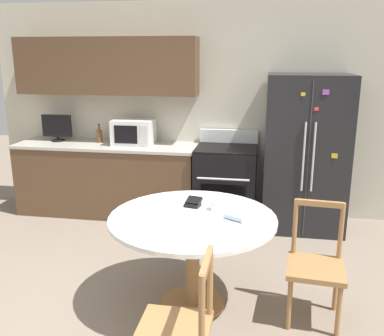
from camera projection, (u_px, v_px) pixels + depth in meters
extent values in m
plane|color=gray|center=(139.00, 329.00, 3.18)|extent=(14.00, 14.00, 0.00)
cube|color=beige|center=(196.00, 110.00, 5.37)|extent=(5.20, 0.10, 2.60)
cube|color=brown|center=(106.00, 66.00, 5.20)|extent=(2.25, 0.34, 0.68)
cube|color=brown|center=(108.00, 180.00, 5.43)|extent=(2.25, 0.62, 0.86)
cube|color=#B7B2A8|center=(106.00, 145.00, 5.31)|extent=(2.27, 0.64, 0.03)
cube|color=black|center=(305.00, 154.00, 4.86)|extent=(0.92, 0.70, 1.77)
cube|color=#333333|center=(308.00, 161.00, 4.52)|extent=(0.01, 0.01, 1.70)
cylinder|color=silver|center=(304.00, 157.00, 4.51)|extent=(0.02, 0.02, 0.74)
cylinder|color=silver|center=(313.00, 157.00, 4.49)|extent=(0.02, 0.02, 0.74)
cube|color=red|center=(316.00, 109.00, 4.37)|extent=(0.05, 0.01, 0.04)
cube|color=yellow|center=(335.00, 156.00, 4.46)|extent=(0.06, 0.02, 0.05)
cube|color=purple|center=(326.00, 92.00, 4.31)|extent=(0.07, 0.01, 0.05)
cube|color=yellow|center=(303.00, 94.00, 4.36)|extent=(0.04, 0.01, 0.04)
cube|color=black|center=(226.00, 185.00, 5.15)|extent=(0.71, 0.64, 0.90)
cube|color=black|center=(223.00, 201.00, 4.86)|extent=(0.51, 0.01, 0.40)
cylinder|color=silver|center=(223.00, 179.00, 4.77)|extent=(0.59, 0.02, 0.02)
cube|color=black|center=(226.00, 148.00, 5.03)|extent=(0.71, 0.64, 0.02)
cube|color=white|center=(229.00, 136.00, 5.28)|extent=(0.71, 0.06, 0.16)
cube|color=white|center=(134.00, 132.00, 5.24)|extent=(0.49, 0.35, 0.31)
cube|color=black|center=(126.00, 135.00, 5.08)|extent=(0.28, 0.01, 0.22)
cube|color=silver|center=(144.00, 135.00, 5.05)|extent=(0.10, 0.01, 0.22)
cylinder|color=black|center=(58.00, 140.00, 5.48)|extent=(0.16, 0.16, 0.02)
cylinder|color=black|center=(58.00, 138.00, 5.48)|extent=(0.03, 0.03, 0.04)
cube|color=black|center=(57.00, 126.00, 5.43)|extent=(0.38, 0.05, 0.28)
cylinder|color=brown|center=(99.00, 136.00, 5.38)|extent=(0.07, 0.07, 0.16)
cylinder|color=brown|center=(99.00, 127.00, 5.35)|extent=(0.03, 0.03, 0.06)
cylinder|color=#262626|center=(99.00, 124.00, 5.34)|extent=(0.03, 0.03, 0.01)
cylinder|color=white|center=(193.00, 218.00, 3.30)|extent=(1.30, 1.30, 0.03)
cylinder|color=#9E7042|center=(193.00, 262.00, 3.40)|extent=(0.11, 0.11, 0.71)
cylinder|color=#9E7042|center=(193.00, 303.00, 3.49)|extent=(0.52, 0.52, 0.03)
cube|color=#9E7042|center=(316.00, 269.00, 3.20)|extent=(0.46, 0.46, 0.04)
cylinder|color=#9E7042|center=(339.00, 311.00, 3.05)|extent=(0.04, 0.04, 0.41)
cylinder|color=#9E7042|center=(289.00, 304.00, 3.14)|extent=(0.04, 0.04, 0.41)
cylinder|color=#9E7042|center=(336.00, 287.00, 3.37)|extent=(0.04, 0.04, 0.41)
cylinder|color=#9E7042|center=(291.00, 281.00, 3.46)|extent=(0.04, 0.04, 0.41)
cylinder|color=#9E7042|center=(341.00, 231.00, 3.27)|extent=(0.04, 0.04, 0.45)
cylinder|color=#9E7042|center=(295.00, 226.00, 3.35)|extent=(0.04, 0.04, 0.45)
cube|color=#9E7042|center=(320.00, 204.00, 3.26)|extent=(0.35, 0.07, 0.04)
cube|color=#9E7042|center=(174.00, 330.00, 2.48)|extent=(0.42, 0.42, 0.04)
cylinder|color=#9E7042|center=(202.00, 314.00, 2.22)|extent=(0.04, 0.04, 0.45)
cylinder|color=#9E7042|center=(210.00, 280.00, 2.55)|extent=(0.04, 0.04, 0.45)
cube|color=#9E7042|center=(207.00, 263.00, 2.33)|extent=(0.04, 0.34, 0.04)
cylinder|color=silver|center=(216.00, 205.00, 3.42)|extent=(0.09, 0.09, 0.08)
cylinder|color=#8C4C99|center=(216.00, 207.00, 3.43)|extent=(0.08, 0.08, 0.04)
cylinder|color=#A3BCDB|center=(235.00, 217.00, 3.21)|extent=(0.17, 0.13, 0.05)
cube|color=black|center=(193.00, 205.00, 3.51)|extent=(0.14, 0.12, 0.03)
cube|color=black|center=(194.00, 201.00, 3.53)|extent=(0.14, 0.12, 0.06)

